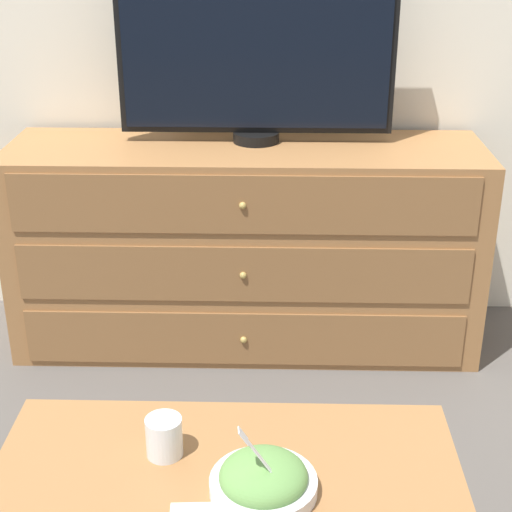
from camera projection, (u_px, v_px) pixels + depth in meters
ground_plane at (236, 303)px, 3.26m from camera, size 12.00×12.00×0.00m
dresser at (246, 247)px, 2.86m from camera, size 1.67×0.50×0.75m
tv at (256, 45)px, 2.63m from camera, size 0.94×0.16×0.65m
coffee_table at (226, 495)px, 1.71m from camera, size 1.04×0.57×0.38m
takeout_bowl at (263, 480)px, 1.64m from camera, size 0.23×0.23×0.18m
drink_cup at (164, 439)px, 1.75m from camera, size 0.08×0.08×0.09m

